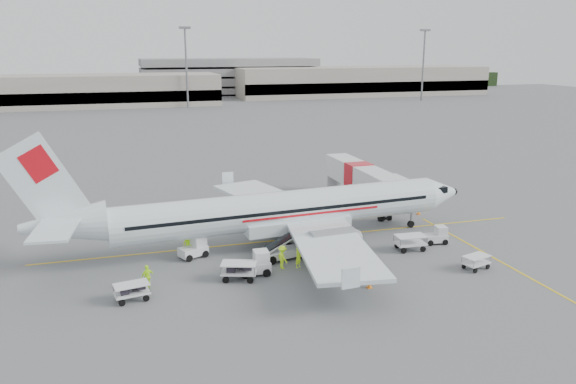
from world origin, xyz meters
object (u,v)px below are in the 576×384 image
(aircraft, at_px, (283,185))
(tug_mid, at_px, (254,263))
(jet_bridge, at_px, (359,184))
(tug_aft, at_px, (193,247))
(tug_fore, at_px, (436,235))
(belt_loader, at_px, (283,242))

(aircraft, height_order, tug_mid, aircraft)
(jet_bridge, bearing_deg, tug_aft, -151.58)
(tug_aft, bearing_deg, tug_fore, -31.46)
(belt_loader, height_order, tug_fore, belt_loader)
(jet_bridge, height_order, tug_mid, jet_bridge)
(belt_loader, relative_size, tug_mid, 2.23)
(aircraft, bearing_deg, tug_aft, -176.76)
(aircraft, distance_m, tug_fore, 13.90)
(belt_loader, xyz_separation_m, tug_mid, (-2.96, -2.59, -0.51))
(tug_fore, bearing_deg, belt_loader, -174.21)
(tug_aft, bearing_deg, tug_mid, -75.30)
(tug_fore, distance_m, tug_mid, 16.78)
(aircraft, bearing_deg, jet_bridge, 36.83)
(tug_mid, height_order, tug_aft, tug_mid)
(tug_aft, bearing_deg, aircraft, -16.70)
(tug_mid, distance_m, tug_aft, 6.25)
(jet_bridge, distance_m, belt_loader, 18.00)
(aircraft, distance_m, jet_bridge, 15.23)
(belt_loader, height_order, tug_aft, belt_loader)
(aircraft, bearing_deg, tug_fore, -20.40)
(jet_bridge, relative_size, belt_loader, 3.29)
(belt_loader, distance_m, tug_mid, 3.97)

